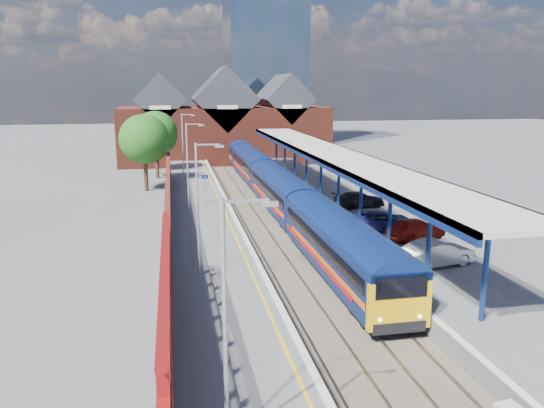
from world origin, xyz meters
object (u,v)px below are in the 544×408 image
Objects in this scene: train at (265,175)px; lamp_post_a at (230,310)px; parked_car_blue at (383,221)px; parked_car_silver at (437,253)px; lamp_post_c at (189,161)px; parked_car_dark at (359,199)px; lamp_post_b at (200,201)px; parked_car_red at (416,228)px; platform_sign at (205,184)px; lamp_post_d at (184,141)px.

lamp_post_a reaches higher than train.
parked_car_silver is at bearing -168.88° from parked_car_blue.
lamp_post_a is at bearing 159.10° from parked_car_blue.
train is 13.84× the size of parked_car_blue.
parked_car_silver is (12.93, 12.98, -3.27)m from lamp_post_a.
lamp_post_c is at bearing 24.55° from parked_car_silver.
lamp_post_a is 1.58× the size of parked_car_dark.
train reaches higher than parked_car_silver.
lamp_post_b is at bearing -90.00° from lamp_post_c.
parked_car_dark is (-0.34, 9.81, -0.07)m from parked_car_red.
lamp_post_b is 14.94m from parked_car_blue.
parked_car_dark is at bearing -17.56° from platform_sign.
parked_car_dark is at bearing 63.73° from lamp_post_a.
parked_car_blue is at bearing -12.60° from parked_car_silver.
parked_car_blue is at bearing -62.93° from lamp_post_d.
parked_car_red is 2.78m from parked_car_blue.
lamp_post_c is 2.80× the size of platform_sign.
parked_car_blue is (12.92, 6.72, -3.33)m from lamp_post_b.
train is 19.26m from parked_car_blue.
train is 9.42× the size of lamp_post_a.
parked_car_silver reaches higher than parked_car_dark.
lamp_post_d is at bearing 10.89° from parked_car_red.
parked_car_red is at bearing 52.12° from lamp_post_a.
parked_car_silver is 15.10m from parked_car_dark.
lamp_post_b is at bearing 128.52° from parked_car_blue.
lamp_post_b reaches higher than platform_sign.
parked_car_silver is at bearing -79.08° from train.
parked_car_blue is (11.56, -11.28, -1.03)m from platform_sign.
lamp_post_b is at bearing -94.33° from platform_sign.
lamp_post_a and lamp_post_c have the same top height.
lamp_post_a is at bearing 122.43° from parked_car_silver.
platform_sign is (1.36, 32.00, -2.30)m from lamp_post_a.
lamp_post_a reaches higher than parked_car_red.
parked_car_blue is at bearing 163.90° from parked_car_dark.
parked_car_red reaches higher than parked_car_blue.
lamp_post_a and lamp_post_b have the same top height.
lamp_post_a and lamp_post_d have the same top height.
lamp_post_a is at bearing -101.31° from train.
lamp_post_b is at bearing 72.81° from parked_car_silver.
parked_car_red is at bearing -47.00° from platform_sign.
lamp_post_a is 1.00× the size of lamp_post_c.
platform_sign is 0.60× the size of parked_car_red.
parked_car_silver is at bearing -68.61° from lamp_post_d.
parked_car_red is 9.81m from parked_car_dark.
train reaches higher than parked_car_blue.
train reaches higher than parked_car_red.
lamp_post_b is 1.59× the size of parked_car_silver.
platform_sign is at bearing 87.56° from lamp_post_a.
lamp_post_c is at bearing 90.00° from lamp_post_a.
parked_car_red is at bearing -39.64° from lamp_post_c.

